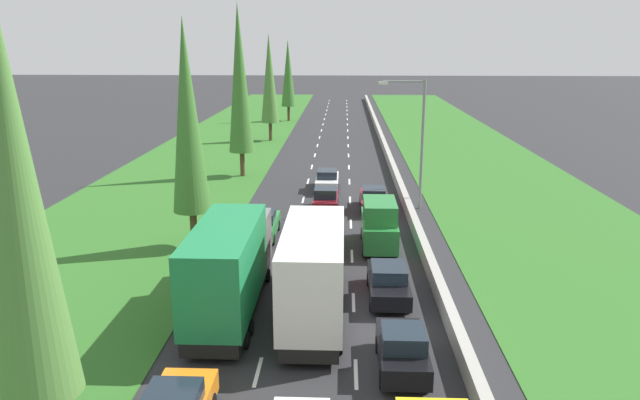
# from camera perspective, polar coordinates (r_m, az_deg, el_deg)

# --- Properties ---
(ground_plane) EXTENTS (300.00, 300.00, 0.00)m
(ground_plane) POSITION_cam_1_polar(r_m,az_deg,el_deg) (64.80, 1.19, 4.80)
(ground_plane) COLOR #28282B
(ground_plane) RESTS_ON ground
(grass_verge_left) EXTENTS (14.00, 140.00, 0.04)m
(grass_verge_left) POSITION_cam_1_polar(r_m,az_deg,el_deg) (66.25, -9.86, 4.82)
(grass_verge_left) COLOR #2D6623
(grass_verge_left) RESTS_ON ground
(grass_verge_right) EXTENTS (14.00, 140.00, 0.04)m
(grass_verge_right) POSITION_cam_1_polar(r_m,az_deg,el_deg) (66.10, 13.76, 4.59)
(grass_verge_right) COLOR #2D6623
(grass_verge_right) RESTS_ON ground
(median_barrier) EXTENTS (0.44, 120.00, 0.85)m
(median_barrier) POSITION_cam_1_polar(r_m,az_deg,el_deg) (64.87, 6.25, 5.10)
(median_barrier) COLOR #9E9B93
(median_barrier) RESTS_ON ground
(lane_markings) EXTENTS (3.64, 116.00, 0.01)m
(lane_markings) POSITION_cam_1_polar(r_m,az_deg,el_deg) (64.80, 1.19, 4.80)
(lane_markings) COLOR white
(lane_markings) RESTS_ON ground
(white_box_truck_centre_lane) EXTENTS (2.46, 9.40, 4.18)m
(white_box_truck_centre_lane) POSITION_cam_1_polar(r_m,az_deg,el_deg) (25.11, -0.55, -6.60)
(white_box_truck_centre_lane) COLOR black
(white_box_truck_centre_lane) RESTS_ON ground
(yellow_sedan_centre_lane) EXTENTS (1.82, 4.50, 1.64)m
(yellow_sedan_centre_lane) POSITION_cam_1_polar(r_m,az_deg,el_deg) (33.85, 0.12, -3.30)
(yellow_sedan_centre_lane) COLOR yellow
(yellow_sedan_centre_lane) RESTS_ON ground
(black_hatchback_right_lane) EXTENTS (1.74, 3.90, 1.72)m
(black_hatchback_right_lane) POSITION_cam_1_polar(r_m,az_deg,el_deg) (21.92, 7.92, -14.03)
(black_hatchback_right_lane) COLOR black
(black_hatchback_right_lane) RESTS_ON ground
(black_sedan_right_lane) EXTENTS (1.82, 4.50, 1.64)m
(black_sedan_right_lane) POSITION_cam_1_polar(r_m,az_deg,el_deg) (27.51, 6.57, -7.80)
(black_sedan_right_lane) COLOR black
(black_sedan_right_lane) RESTS_ON ground
(maroon_hatchback_centre_lane) EXTENTS (1.74, 3.90, 1.72)m
(maroon_hatchback_centre_lane) POSITION_cam_1_polar(r_m,az_deg,el_deg) (41.08, 0.54, 0.03)
(maroon_hatchback_centre_lane) COLOR maroon
(maroon_hatchback_centre_lane) RESTS_ON ground
(white_sedan_centre_lane) EXTENTS (1.82, 4.50, 1.64)m
(white_sedan_centre_lane) POSITION_cam_1_polar(r_m,az_deg,el_deg) (47.12, 0.70, 1.95)
(white_sedan_centre_lane) COLOR white
(white_sedan_centre_lane) RESTS_ON ground
(green_van_right_lane) EXTENTS (1.96, 4.90, 2.82)m
(green_van_right_lane) POSITION_cam_1_polar(r_m,az_deg,el_deg) (33.83, 5.70, -2.34)
(green_van_right_lane) COLOR #237A33
(green_van_right_lane) RESTS_ON ground
(green_box_truck_left_lane) EXTENTS (2.46, 9.40, 4.18)m
(green_box_truck_left_lane) POSITION_cam_1_polar(r_m,az_deg,el_deg) (25.73, -8.64, -6.24)
(green_box_truck_left_lane) COLOR black
(green_box_truck_left_lane) RESTS_ON ground
(maroon_sedan_right_lane) EXTENTS (1.82, 4.50, 1.64)m
(maroon_sedan_right_lane) POSITION_cam_1_polar(r_m,az_deg,el_deg) (41.51, 5.14, 0.10)
(maroon_sedan_right_lane) COLOR maroon
(maroon_sedan_right_lane) RESTS_ON ground
(green_sedan_left_lane) EXTENTS (1.82, 4.50, 1.64)m
(green_sedan_left_lane) POSITION_cam_1_polar(r_m,az_deg,el_deg) (35.81, -5.60, -2.34)
(green_sedan_left_lane) COLOR #237A33
(green_sedan_left_lane) RESTS_ON ground
(poplar_tree_nearest) EXTENTS (2.13, 2.13, 13.03)m
(poplar_tree_nearest) POSITION_cam_1_polar(r_m,az_deg,el_deg) (16.57, -27.01, -0.10)
(poplar_tree_nearest) COLOR #4C3823
(poplar_tree_nearest) RESTS_ON ground
(poplar_tree_second) EXTENTS (2.12, 2.12, 12.78)m
(poplar_tree_second) POSITION_cam_1_polar(r_m,az_deg,el_deg) (33.22, -12.62, 7.74)
(poplar_tree_second) COLOR #4C3823
(poplar_tree_second) RESTS_ON ground
(poplar_tree_third) EXTENTS (2.17, 2.17, 14.68)m
(poplar_tree_third) POSITION_cam_1_polar(r_m,az_deg,el_deg) (51.44, -7.74, 11.45)
(poplar_tree_third) COLOR #4C3823
(poplar_tree_third) RESTS_ON ground
(poplar_tree_fourth) EXTENTS (2.11, 2.11, 12.42)m
(poplar_tree_fourth) POSITION_cam_1_polar(r_m,az_deg,el_deg) (70.63, -4.89, 11.52)
(poplar_tree_fourth) COLOR #4C3823
(poplar_tree_fourth) RESTS_ON ground
(poplar_tree_fifth) EXTENTS (2.09, 2.09, 11.78)m
(poplar_tree_fifth) POSITION_cam_1_polar(r_m,az_deg,el_deg) (88.88, -3.08, 12.04)
(poplar_tree_fifth) COLOR #4C3823
(poplar_tree_fifth) RESTS_ON ground
(street_light_mast) EXTENTS (3.20, 0.28, 9.00)m
(street_light_mast) POSITION_cam_1_polar(r_m,az_deg,el_deg) (41.43, 9.36, 6.17)
(street_light_mast) COLOR gray
(street_light_mast) RESTS_ON ground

